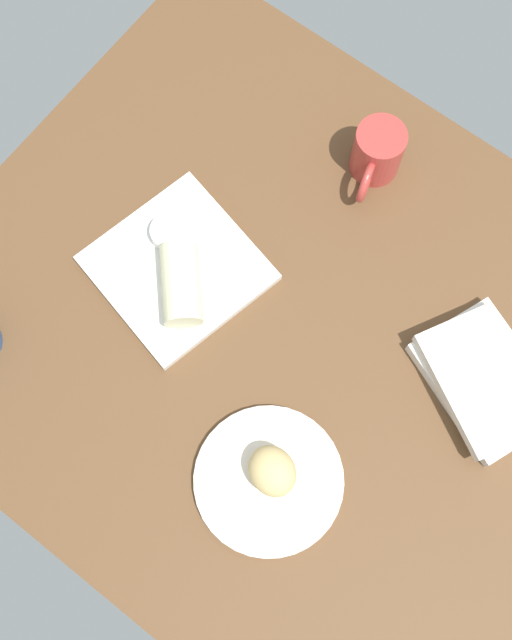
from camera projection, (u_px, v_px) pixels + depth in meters
dining_table at (297, 345)px, 120.29cm from camera, size 110.00×90.00×4.00cm
round_plate at (269, 480)px, 111.90cm from camera, size 21.19×21.19×1.40cm
scone_pastry at (272, 471)px, 108.76cm from camera, size 9.08×8.47×5.71cm
square_plate at (177, 268)px, 120.82cm from camera, size 27.08×27.08×1.60cm
sauce_cup at (169, 233)px, 120.14cm from camera, size 5.56×5.56×2.52cm
breakfast_wrap at (181, 285)px, 116.18cm from camera, size 12.28×12.66×5.75cm
book_stack at (485, 381)px, 114.39cm from camera, size 24.18×21.70×4.70cm
second_mug at (377, 153)px, 121.88cm from camera, size 7.78×12.56×9.37cm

